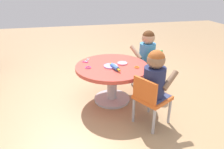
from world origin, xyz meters
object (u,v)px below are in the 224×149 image
at_px(seated_child_left, 155,76).
at_px(child_chair_right, 148,67).
at_px(seated_child_right, 147,50).
at_px(craft_table, 112,74).
at_px(craft_scissors, 86,61).
at_px(rolling_pin, 115,67).
at_px(child_chair_left, 151,98).

bearing_deg(seated_child_left, child_chair_right, -18.48).
height_order(seated_child_left, seated_child_right, same).
height_order(craft_table, craft_scissors, craft_scissors).
bearing_deg(seated_child_right, child_chair_right, -153.42).
height_order(seated_child_left, child_chair_right, seated_child_left).
height_order(child_chair_right, rolling_pin, child_chair_right).
bearing_deg(seated_child_left, craft_scissors, 38.64).
bearing_deg(craft_table, craft_scissors, 54.24).
relative_size(seated_child_left, craft_scissors, 3.58).
relative_size(craft_table, craft_scissors, 6.01).
distance_m(child_chair_left, child_chair_right, 0.84).
relative_size(child_chair_left, seated_child_left, 1.05).
bearing_deg(seated_child_left, child_chair_left, 119.35).
height_order(child_chair_left, seated_child_right, seated_child_right).
relative_size(craft_table, rolling_pin, 3.73).
distance_m(child_chair_left, seated_child_right, 0.90).
distance_m(seated_child_left, rolling_pin, 0.51).
bearing_deg(craft_scissors, rolling_pin, -137.82).
bearing_deg(child_chair_right, seated_child_left, 161.52).
bearing_deg(craft_scissors, child_chair_right, -87.35).
xyz_separation_m(child_chair_left, seated_child_left, (0.02, -0.03, 0.23)).
bearing_deg(craft_scissors, craft_table, -125.76).
xyz_separation_m(seated_child_left, seated_child_right, (0.80, -0.24, 0.00)).
bearing_deg(child_chair_right, craft_table, 113.31).
xyz_separation_m(seated_child_left, craft_scissors, (0.73, 0.58, -0.07)).
distance_m(child_chair_left, craft_scissors, 0.94).
bearing_deg(craft_table, child_chair_right, -66.69).
distance_m(craft_table, rolling_pin, 0.18).
relative_size(child_chair_left, rolling_pin, 2.34).
bearing_deg(rolling_pin, seated_child_right, -53.83).
distance_m(craft_table, seated_child_left, 0.63).
xyz_separation_m(craft_table, child_chair_left, (-0.55, -0.27, -0.04)).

